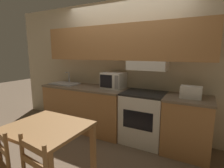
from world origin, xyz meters
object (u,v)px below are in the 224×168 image
at_px(sink_basin, 65,83).
at_px(dining_table, 47,136).
at_px(microwave, 114,80).
at_px(stove_range, 143,117).
at_px(toaster, 191,92).

bearing_deg(sink_basin, dining_table, -53.31).
bearing_deg(dining_table, microwave, 90.48).
height_order(microwave, sink_basin, microwave).
bearing_deg(stove_range, sink_basin, -179.54).
bearing_deg(microwave, dining_table, -89.52).
distance_m(toaster, sink_basin, 2.50).
relative_size(microwave, dining_table, 0.47).
relative_size(microwave, toaster, 1.30).
relative_size(stove_range, toaster, 2.87).
height_order(stove_range, microwave, microwave).
height_order(microwave, toaster, microwave).
xyz_separation_m(microwave, sink_basin, (-1.13, -0.12, -0.14)).
bearing_deg(toaster, stove_range, 177.68).
bearing_deg(dining_table, toaster, 48.33).
bearing_deg(dining_table, sink_basin, 126.69).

